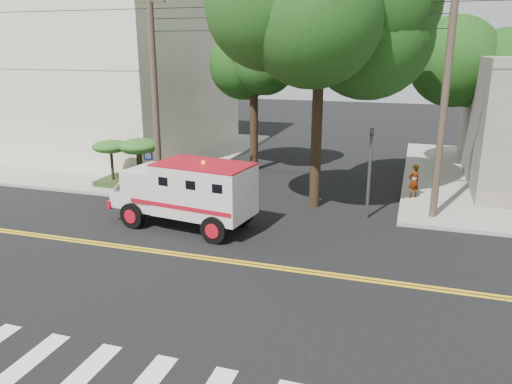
% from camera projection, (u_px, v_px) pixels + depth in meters
% --- Properties ---
extents(ground, '(100.00, 100.00, 0.00)m').
position_uv_depth(ground, '(227.00, 261.00, 15.89)').
color(ground, black).
rests_on(ground, ground).
extents(sidewalk_nw, '(17.00, 17.00, 0.15)m').
position_uv_depth(sidewalk_nw, '(107.00, 152.00, 32.17)').
color(sidewalk_nw, gray).
rests_on(sidewalk_nw, ground).
extents(building_left, '(16.00, 14.00, 10.00)m').
position_uv_depth(building_left, '(87.00, 69.00, 32.71)').
color(building_left, beige).
rests_on(building_left, sidewalk_nw).
extents(utility_pole_left, '(0.28, 0.28, 9.00)m').
position_uv_depth(utility_pole_left, '(155.00, 96.00, 21.76)').
color(utility_pole_left, '#382D23').
rests_on(utility_pole_left, ground).
extents(utility_pole_right, '(0.28, 0.28, 9.00)m').
position_uv_depth(utility_pole_right, '(444.00, 105.00, 18.46)').
color(utility_pole_right, '#382D23').
rests_on(utility_pole_right, ground).
extents(tree_main, '(6.08, 5.70, 9.85)m').
position_uv_depth(tree_main, '(330.00, 30.00, 18.99)').
color(tree_main, black).
rests_on(tree_main, ground).
extents(tree_left, '(4.48, 4.20, 7.70)m').
position_uv_depth(tree_left, '(258.00, 64.00, 25.85)').
color(tree_left, black).
rests_on(tree_left, ground).
extents(tree_right, '(4.80, 4.50, 8.20)m').
position_uv_depth(tree_right, '(492.00, 56.00, 26.02)').
color(tree_right, black).
rests_on(tree_right, ground).
extents(traffic_signal, '(0.15, 0.18, 3.60)m').
position_uv_depth(traffic_signal, '(370.00, 164.00, 19.28)').
color(traffic_signal, '#3F3F42').
rests_on(traffic_signal, ground).
extents(accessibility_sign, '(0.45, 0.10, 2.02)m').
position_uv_depth(accessibility_sign, '(149.00, 164.00, 22.97)').
color(accessibility_sign, '#3F3F42').
rests_on(accessibility_sign, ground).
extents(palm_planter, '(3.52, 2.63, 2.36)m').
position_uv_depth(palm_planter, '(130.00, 155.00, 23.67)').
color(palm_planter, '#1E3314').
rests_on(palm_planter, sidewalk_nw).
extents(armored_truck, '(5.78, 2.87, 2.53)m').
position_uv_depth(armored_truck, '(188.00, 190.00, 18.52)').
color(armored_truck, beige).
rests_on(armored_truck, ground).
extents(pedestrian_a, '(0.65, 0.63, 1.49)m').
position_uv_depth(pedestrian_a, '(414.00, 181.00, 21.89)').
color(pedestrian_a, gray).
rests_on(pedestrian_a, sidewalk_ne).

